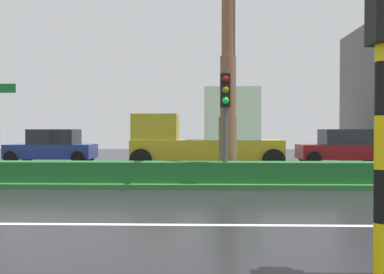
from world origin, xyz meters
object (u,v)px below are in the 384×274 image
traffic_signal_foreground (381,55)px  car_in_traffic_third (343,147)px  box_truck_lead (208,133)px  car_in_traffic_second (53,147)px  traffic_signal_median_right (225,106)px

traffic_signal_foreground → car_in_traffic_third: size_ratio=0.86×
box_truck_lead → car_in_traffic_second: bearing=-18.6°
car_in_traffic_second → traffic_signal_median_right: bearing=134.4°
car_in_traffic_second → traffic_signal_foreground: bearing=122.4°
traffic_signal_foreground → box_truck_lead: traffic_signal_foreground is taller
car_in_traffic_second → box_truck_lead: bearing=161.4°
box_truck_lead → car_in_traffic_third: size_ratio=1.49×
box_truck_lead → car_in_traffic_third: box_truck_lead is taller
car_in_traffic_third → box_truck_lead: bearing=21.1°
car_in_traffic_second → box_truck_lead: (7.89, -2.65, 0.72)m
traffic_signal_median_right → car_in_traffic_third: (6.39, 8.41, -1.54)m
traffic_signal_median_right → box_truck_lead: box_truck_lead is taller
traffic_signal_median_right → box_truck_lead: 5.87m
car_in_traffic_second → car_in_traffic_third: bearing=179.8°
box_truck_lead → car_in_traffic_third: (6.77, 2.61, -0.72)m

